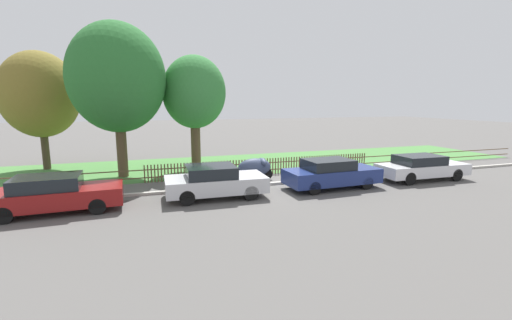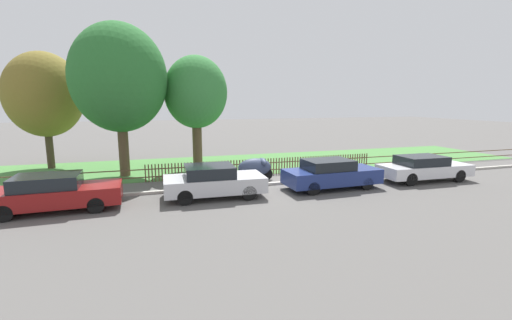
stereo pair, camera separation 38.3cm
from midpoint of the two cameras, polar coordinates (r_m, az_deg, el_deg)
The scene contains 12 objects.
ground_plane at distance 16.28m, azimuth 5.22°, elevation -4.11°, with size 120.00×120.00×0.00m, color #565451.
kerb_stone at distance 16.35m, azimuth 5.09°, elevation -3.83°, with size 36.26×0.20×0.12m, color #B2ADA3.
grass_strip at distance 21.76m, azimuth -0.69°, elevation -0.54°, with size 36.26×7.04×0.01m, color #477F3D.
park_fence at distance 18.40m, azimuth 2.39°, elevation -1.08°, with size 36.26×0.05×0.87m.
parked_car_silver_hatchback at distance 14.14m, azimuth -29.98°, elevation -4.72°, with size 4.49×1.90×1.32m.
parked_car_black_saloon at distance 14.08m, azimuth -6.35°, elevation -3.48°, with size 4.10×2.00×1.32m.
parked_car_navy_estate at distance 15.77m, azimuth 13.06°, elevation -2.25°, with size 4.36×1.83×1.33m.
parked_car_red_compact at distance 18.89m, azimuth 26.67°, elevation -1.17°, with size 4.56×1.78×1.25m.
covered_motorcycle at distance 16.89m, azimuth 0.56°, elevation -1.20°, with size 1.86×0.93×1.12m.
tree_nearest_kerb at distance 23.08m, azimuth -31.40°, elevation 9.24°, with size 4.17×4.17×6.67m.
tree_behind_motorcycle at distance 18.97m, azimuth -21.31°, elevation 12.54°, with size 4.75×4.75×7.78m.
tree_mid_park at distance 19.74m, azimuth -9.44°, elevation 10.95°, with size 3.51×3.51×6.42m.
Camera 2 is at (-5.84, -14.67, 3.88)m, focal length 24.00 mm.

